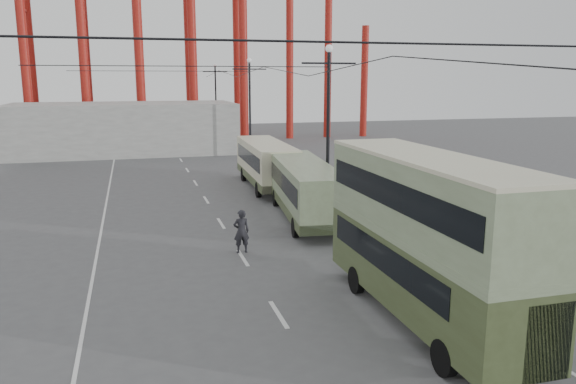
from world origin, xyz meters
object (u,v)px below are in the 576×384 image
object	(u,v)px
double_decker_bus	(427,231)
single_decker_green	(304,187)
pedestrian	(241,231)
single_decker_cream	(266,162)

from	to	relation	value
double_decker_bus	single_decker_green	xyz separation A→B (m)	(0.30, 13.56, -1.22)
double_decker_bus	pedestrian	bearing A→B (deg)	115.93
single_decker_green	single_decker_cream	world-z (taller)	single_decker_cream
double_decker_bus	pedestrian	distance (m)	9.62
single_decker_cream	pedestrian	bearing A→B (deg)	-105.44
single_decker_cream	pedestrian	distance (m)	14.97
double_decker_bus	single_decker_cream	distance (m)	22.75
single_decker_green	pedestrian	distance (m)	6.80
double_decker_bus	single_decker_cream	world-z (taller)	double_decker_bus
single_decker_green	pedestrian	xyz separation A→B (m)	(-4.43, -5.10, -0.75)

